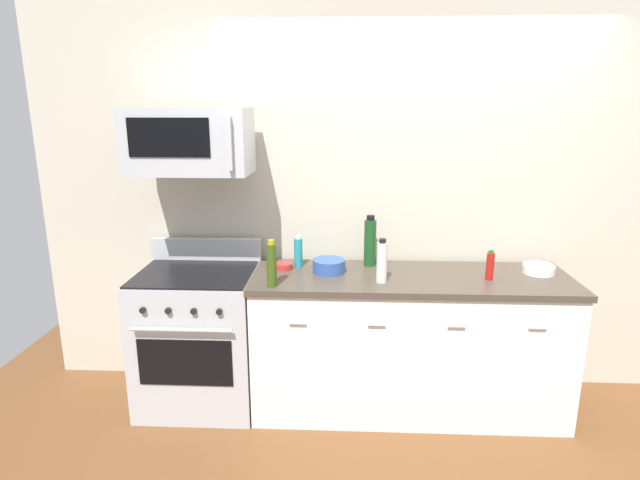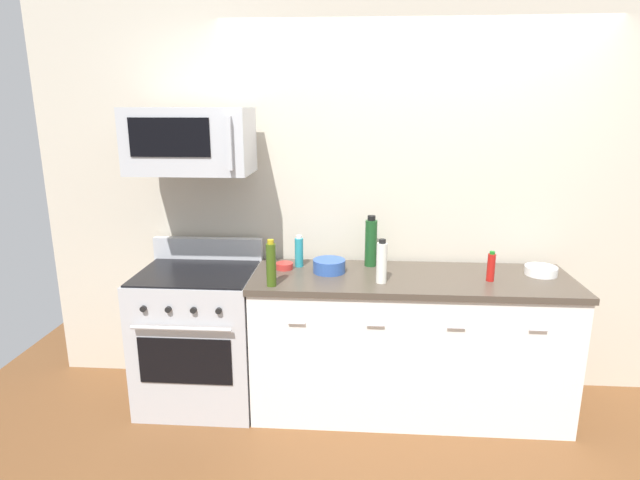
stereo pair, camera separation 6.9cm
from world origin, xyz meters
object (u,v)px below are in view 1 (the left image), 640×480
(microwave, at_px, (189,141))
(bowl_blue_mixing, at_px, (329,265))
(range_oven, at_px, (200,337))
(bowl_red_small, at_px, (284,266))
(bowl_white_ceramic, at_px, (539,269))
(bottle_wine_green, at_px, (370,242))
(bottle_dish_soap, at_px, (298,252))
(bottle_hot_sauce_red, at_px, (490,266))
(bottle_olive_oil, at_px, (272,264))
(bottle_vinegar_white, at_px, (382,262))

(microwave, distance_m, bowl_blue_mixing, 1.16)
(microwave, bearing_deg, range_oven, -90.29)
(microwave, distance_m, bowl_red_small, 0.99)
(microwave, xyz_separation_m, bowl_white_ceramic, (2.20, 0.04, -0.80))
(bottle_wine_green, height_order, bowl_white_ceramic, bottle_wine_green)
(bottle_dish_soap, xyz_separation_m, bottle_wine_green, (0.47, 0.05, 0.06))
(bottle_wine_green, xyz_separation_m, bowl_white_ceramic, (1.07, -0.12, -0.13))
(bottle_hot_sauce_red, xyz_separation_m, bottle_wine_green, (-0.72, 0.26, 0.07))
(bottle_dish_soap, distance_m, bowl_white_ceramic, 1.55)
(bottle_hot_sauce_red, distance_m, bottle_olive_oil, 1.33)
(microwave, bearing_deg, bowl_white_ceramic, 1.12)
(microwave, relative_size, bottle_hot_sauce_red, 3.99)
(range_oven, xyz_separation_m, bowl_blue_mixing, (0.86, 0.05, 0.49))
(microwave, bearing_deg, bottle_wine_green, 8.14)
(bottle_wine_green, distance_m, bowl_white_ceramic, 1.09)
(range_oven, distance_m, bottle_olive_oil, 0.83)
(range_oven, relative_size, bottle_olive_oil, 3.77)
(range_oven, bearing_deg, bottle_dish_soap, 13.38)
(bottle_vinegar_white, height_order, bowl_white_ceramic, bottle_vinegar_white)
(bowl_blue_mixing, bearing_deg, bowl_white_ceramic, 1.78)
(bottle_dish_soap, bearing_deg, range_oven, -166.62)
(microwave, xyz_separation_m, bowl_red_small, (0.56, 0.05, -0.81))
(microwave, height_order, bottle_wine_green, microwave)
(microwave, height_order, bottle_olive_oil, microwave)
(bottle_dish_soap, distance_m, bottle_wine_green, 0.48)
(bottle_vinegar_white, height_order, bottle_wine_green, bottle_wine_green)
(bottle_dish_soap, relative_size, bottle_wine_green, 0.62)
(bottle_wine_green, height_order, bottle_olive_oil, bottle_wine_green)
(microwave, relative_size, bottle_vinegar_white, 2.75)
(bowl_red_small, distance_m, bowl_white_ceramic, 1.64)
(bottle_olive_oil, bearing_deg, bottle_hot_sauce_red, 7.95)
(microwave, height_order, bottle_dish_soap, microwave)
(bowl_blue_mixing, relative_size, bowl_white_ceramic, 1.05)
(bottle_vinegar_white, relative_size, bottle_dish_soap, 1.28)
(bottle_wine_green, relative_size, bowl_blue_mixing, 1.64)
(microwave, distance_m, bottle_vinegar_white, 1.39)
(bottle_hot_sauce_red, height_order, bowl_red_small, bottle_hot_sauce_red)
(bottle_olive_oil, bearing_deg, bottle_wine_green, 36.71)
(bottle_hot_sauce_red, bearing_deg, range_oven, 178.32)
(bowl_white_ceramic, bearing_deg, bottle_wine_green, 173.73)
(bottle_hot_sauce_red, bearing_deg, bottle_vinegar_white, -173.24)
(bowl_blue_mixing, bearing_deg, microwave, -179.91)
(bowl_red_small, xyz_separation_m, bowl_white_ceramic, (1.64, -0.00, 0.01))
(bottle_vinegar_white, relative_size, bowl_white_ceramic, 1.37)
(microwave, xyz_separation_m, bottle_olive_oil, (0.53, -0.28, -0.70))
(range_oven, distance_m, bowl_red_small, 0.74)
(bowl_white_ceramic, bearing_deg, bottle_hot_sauce_red, -157.87)
(range_oven, relative_size, microwave, 1.44)
(range_oven, height_order, bowl_blue_mixing, range_oven)
(bottle_dish_soap, xyz_separation_m, bowl_white_ceramic, (1.55, -0.07, -0.07))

